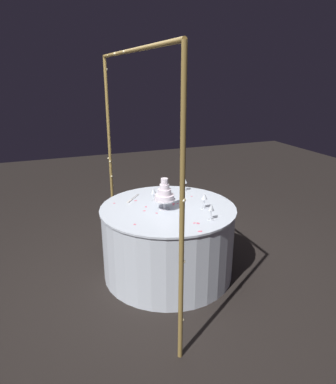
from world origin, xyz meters
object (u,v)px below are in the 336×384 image
(wine_glass_0, at_px, (153,191))
(cake_knife, at_px, (133,199))
(tiered_cake, at_px, (164,194))
(wine_glass_3, at_px, (204,197))
(main_table, at_px, (168,240))
(decorative_arch, at_px, (134,138))
(wine_glass_2, at_px, (185,181))
(wine_glass_1, at_px, (211,208))

(wine_glass_0, relative_size, cake_knife, 0.65)
(tiered_cake, relative_size, cake_knife, 1.34)
(wine_glass_0, relative_size, wine_glass_3, 0.94)
(main_table, bearing_deg, tiered_cake, 127.10)
(wine_glass_0, bearing_deg, decorative_arch, 130.02)
(tiered_cake, xyz_separation_m, wine_glass_0, (0.26, 0.03, -0.05))
(main_table, height_order, wine_glass_3, wine_glass_3)
(decorative_arch, height_order, wine_glass_2, decorative_arch)
(wine_glass_0, distance_m, wine_glass_1, 0.75)
(decorative_arch, distance_m, main_table, 1.17)
(decorative_arch, xyz_separation_m, wine_glass_0, (0.22, -0.26, -0.62))
(decorative_arch, distance_m, wine_glass_0, 0.71)
(wine_glass_0, relative_size, wine_glass_2, 0.98)
(decorative_arch, height_order, wine_glass_1, decorative_arch)
(wine_glass_2, relative_size, wine_glass_3, 0.96)
(wine_glass_2, bearing_deg, main_table, 138.20)
(wine_glass_0, xyz_separation_m, wine_glass_2, (0.19, -0.45, 0.00))
(wine_glass_1, xyz_separation_m, wine_glass_3, (0.28, -0.07, 0.01))
(tiered_cake, distance_m, wine_glass_0, 0.26)
(wine_glass_2, xyz_separation_m, wine_glass_3, (-0.59, 0.04, 0.01))
(main_table, distance_m, wine_glass_2, 0.75)
(decorative_arch, distance_m, cake_knife, 0.82)
(wine_glass_1, relative_size, wine_glass_3, 1.00)
(tiered_cake, height_order, wine_glass_1, tiered_cake)
(wine_glass_1, bearing_deg, wine_glass_2, -7.34)
(decorative_arch, bearing_deg, wine_glass_2, -59.92)
(decorative_arch, relative_size, main_table, 1.67)
(wine_glass_3, height_order, cake_knife, wine_glass_3)
(main_table, relative_size, cake_knife, 5.77)
(tiered_cake, height_order, cake_knife, tiered_cake)
(wine_glass_0, relative_size, wine_glass_1, 0.94)
(wine_glass_1, height_order, cake_knife, wine_glass_1)
(tiered_cake, bearing_deg, cake_knife, 29.46)
(decorative_arch, bearing_deg, main_table, -90.00)
(main_table, bearing_deg, wine_glass_3, -118.26)
(wine_glass_0, distance_m, wine_glass_2, 0.49)
(wine_glass_0, distance_m, cake_knife, 0.26)
(wine_glass_0, xyz_separation_m, wine_glass_3, (-0.39, -0.41, 0.01))
(main_table, xyz_separation_m, cake_knife, (0.36, 0.28, 0.39))
(wine_glass_2, xyz_separation_m, cake_knife, (-0.05, 0.65, -0.11))
(tiered_cake, xyz_separation_m, cake_knife, (0.40, 0.22, -0.16))
(tiered_cake, height_order, wine_glass_2, tiered_cake)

